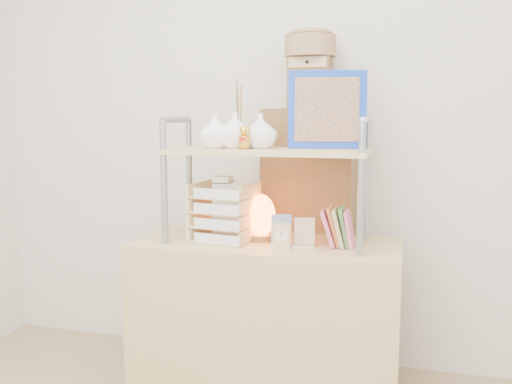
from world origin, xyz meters
TOP-DOWN VIEW (x-y plane):
  - desk at (0.00, 1.20)m, footprint 1.20×0.50m
  - cabinet at (0.13, 1.57)m, footprint 0.46×0.25m
  - hutch at (-0.01, 1.21)m, footprint 0.90×0.34m
  - letter_tray at (-0.19, 1.17)m, footprint 0.27×0.26m
  - salt_lamp at (-0.03, 1.23)m, footprint 0.14×0.13m
  - desk_clock at (0.10, 1.10)m, footprint 0.08×0.04m
  - postcard_stand at (0.13, 1.15)m, footprint 0.20×0.09m
  - drawer_chest at (0.13, 1.55)m, footprint 0.20×0.16m
  - woven_basket at (0.13, 1.55)m, footprint 0.25×0.25m

SIDE VIEW (x-z plane):
  - desk at x=0.00m, z-range 0.00..0.75m
  - cabinet at x=0.13m, z-range 0.00..1.35m
  - postcard_stand at x=0.13m, z-range 0.72..0.86m
  - desk_clock at x=0.10m, z-range 0.75..0.86m
  - salt_lamp at x=-0.03m, z-range 0.75..0.96m
  - letter_tray at x=-0.19m, z-range 0.72..1.02m
  - hutch at x=-0.01m, z-range 0.80..1.57m
  - drawer_chest at x=0.13m, z-range 1.35..1.60m
  - woven_basket at x=0.13m, z-range 1.60..1.70m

